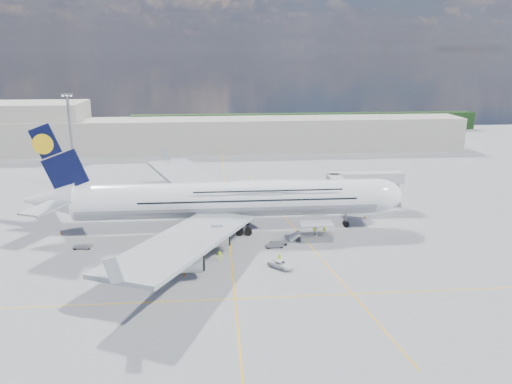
{
  "coord_description": "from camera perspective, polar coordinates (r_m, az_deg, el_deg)",
  "views": [
    {
      "loc": [
        -2.63,
        -88.39,
        36.53
      ],
      "look_at": [
        5.57,
        8.0,
        8.77
      ],
      "focal_mm": 35.0,
      "sensor_mm": 36.0,
      "label": 1
    }
  ],
  "objects": [
    {
      "name": "jet_bridge",
      "position": [
        117.83,
        11.28,
        1.11
      ],
      "size": [
        18.8,
        12.1,
        8.5
      ],
      "color": "#B7B7BC",
      "rests_on": "ground"
    },
    {
      "name": "ground",
      "position": [
        95.67,
        -2.94,
        -6.46
      ],
      "size": [
        300.0,
        300.0,
        0.0
      ],
      "primitive_type": "plane",
      "color": "gray",
      "rests_on": "ground"
    },
    {
      "name": "dolly_row_a",
      "position": [
        91.99,
        -10.11,
        -7.39
      ],
      "size": [
        3.8,
        2.93,
        0.49
      ],
      "rotation": [
        0.0,
        0.0,
        -0.38
      ],
      "color": "gray",
      "rests_on": "ground"
    },
    {
      "name": "dolly_row_c",
      "position": [
        90.08,
        -13.73,
        -8.2
      ],
      "size": [
        2.82,
        1.98,
        0.37
      ],
      "rotation": [
        0.0,
        0.0,
        0.27
      ],
      "color": "gray",
      "rests_on": "ground"
    },
    {
      "name": "cone_wing_right_outer",
      "position": [
        87.44,
        -15.22,
        -9.12
      ],
      "size": [
        0.38,
        0.38,
        0.48
      ],
      "color": "orange",
      "rests_on": "ground"
    },
    {
      "name": "crew_tug",
      "position": [
        90.12,
        -4.17,
        -7.33
      ],
      "size": [
        1.19,
        0.74,
        1.78
      ],
      "primitive_type": "imported",
      "rotation": [
        0.0,
        0.0,
        -0.07
      ],
      "color": "#BFE818",
      "rests_on": "ground"
    },
    {
      "name": "service_van",
      "position": [
        87.37,
        2.87,
        -8.26
      ],
      "size": [
        4.78,
        4.88,
        1.3
      ],
      "primitive_type": "imported",
      "rotation": [
        0.0,
        0.0,
        0.76
      ],
      "color": "white",
      "rests_on": "ground"
    },
    {
      "name": "cone_wing_left_outer",
      "position": [
        122.35,
        -6.28,
        -1.32
      ],
      "size": [
        0.45,
        0.45,
        0.57
      ],
      "color": "orange",
      "rests_on": "ground"
    },
    {
      "name": "crew_loader",
      "position": [
        103.76,
        6.63,
        -4.27
      ],
      "size": [
        0.9,
        0.94,
        1.52
      ],
      "primitive_type": "imported",
      "rotation": [
        0.0,
        0.0,
        -0.94
      ],
      "color": "#D3EA18",
      "rests_on": "ground"
    },
    {
      "name": "taxi_line_diag",
      "position": [
        106.26,
        4.45,
        -4.14
      ],
      "size": [
        14.16,
        99.06,
        0.01
      ],
      "primitive_type": "cube",
      "rotation": [
        0.0,
        0.0,
        0.14
      ],
      "color": "#F2AF0C",
      "rests_on": "ground"
    },
    {
      "name": "cone_wing_left_inner",
      "position": [
        118.82,
        -6.46,
        -1.86
      ],
      "size": [
        0.45,
        0.45,
        0.57
      ],
      "color": "orange",
      "rests_on": "ground"
    },
    {
      "name": "cone_tail",
      "position": [
        110.22,
        -21.4,
        -4.35
      ],
      "size": [
        0.45,
        0.45,
        0.57
      ],
      "color": "orange",
      "rests_on": "ground"
    },
    {
      "name": "cargo_loader",
      "position": [
        99.77,
        6.72,
        -4.81
      ],
      "size": [
        8.53,
        3.2,
        3.67
      ],
      "color": "silver",
      "rests_on": "ground"
    },
    {
      "name": "dolly_nose_near",
      "position": [
        97.26,
        2.6,
        -5.83
      ],
      "size": [
        3.68,
        2.81,
        0.48
      ],
      "rotation": [
        0.0,
        0.0,
        0.37
      ],
      "color": "gray",
      "rests_on": "ground"
    },
    {
      "name": "taxi_line_main",
      "position": [
        95.67,
        -2.94,
        -6.45
      ],
      "size": [
        0.25,
        220.0,
        0.01
      ],
      "primitive_type": "cube",
      "color": "#F2AF0C",
      "rests_on": "ground"
    },
    {
      "name": "dolly_nose_far",
      "position": [
        96.04,
        2.13,
        -6.12
      ],
      "size": [
        3.27,
        1.91,
        0.46
      ],
      "rotation": [
        0.0,
        0.0,
        0.07
      ],
      "color": "gray",
      "rests_on": "ground"
    },
    {
      "name": "cone_nose",
      "position": [
        114.81,
        12.31,
        -2.79
      ],
      "size": [
        0.4,
        0.4,
        0.51
      ],
      "color": "orange",
      "rests_on": "ground"
    },
    {
      "name": "catering_truck_outer",
      "position": [
        139.5,
        -8.23,
        1.5
      ],
      "size": [
        7.72,
        5.23,
        4.26
      ],
      "rotation": [
        0.0,
        0.0,
        -0.44
      ],
      "color": "gray",
      "rests_on": "ground"
    },
    {
      "name": "crew_wing",
      "position": [
        99.12,
        -10.82,
        -5.36
      ],
      "size": [
        0.49,
        1.07,
        1.79
      ],
      "primitive_type": "imported",
      "rotation": [
        0.0,
        0.0,
        1.52
      ],
      "color": "#BCFF1A",
      "rests_on": "ground"
    },
    {
      "name": "crew_van",
      "position": [
        89.0,
        2.69,
        -7.61
      ],
      "size": [
        1.04,
        0.98,
        1.79
      ],
      "primitive_type": "imported",
      "rotation": [
        0.0,
        0.0,
        2.49
      ],
      "color": "#B2F019",
      "rests_on": "ground"
    },
    {
      "name": "terminal",
      "position": [
        185.93,
        -4.01,
        6.52
      ],
      "size": [
        180.0,
        16.0,
        12.0
      ],
      "primitive_type": "cube",
      "color": "#B2AD9E",
      "rests_on": "ground"
    },
    {
      "name": "taxi_line_cross",
      "position": [
        77.57,
        -2.4,
        -12.09
      ],
      "size": [
        120.0,
        0.25,
        0.01
      ],
      "primitive_type": "cube",
      "color": "#F2AF0C",
      "rests_on": "ground"
    },
    {
      "name": "airliner",
      "position": [
        102.8,
        -3.05,
        -0.78
      ],
      "size": [
        77.26,
        79.15,
        23.71
      ],
      "color": "white",
      "rests_on": "ground"
    },
    {
      "name": "catering_truck_inner",
      "position": [
        124.52,
        -8.18,
        -0.2
      ],
      "size": [
        7.84,
        4.07,
        4.46
      ],
      "rotation": [
        0.0,
        0.0,
        -0.2
      ],
      "color": "gray",
      "rests_on": "ground"
    },
    {
      "name": "crew_nose",
      "position": [
        104.27,
        7.83,
        -4.08
      ],
      "size": [
        0.79,
        0.61,
        1.94
      ],
      "primitive_type": "imported",
      "rotation": [
        0.0,
        0.0,
        0.22
      ],
      "color": "#C7E217",
      "rests_on": "ground"
    },
    {
      "name": "dolly_row_b",
      "position": [
        92.95,
        -14.14,
        -7.4
      ],
      "size": [
        3.54,
        2.43,
        0.47
      ],
      "rotation": [
        0.0,
        0.0,
        -0.24
      ],
      "color": "gray",
      "rests_on": "ground"
    },
    {
      "name": "tree_line",
      "position": [
        234.6,
        5.71,
        7.96
      ],
      "size": [
        160.0,
        6.0,
        8.0
      ],
      "primitive_type": "cube",
      "color": "#193814",
      "rests_on": "ground"
    },
    {
      "name": "baggage_tug",
      "position": [
        86.94,
        -7.64,
        -8.46
      ],
      "size": [
        2.85,
        1.93,
        1.63
      ],
      "rotation": [
        0.0,
        0.0,
        -0.3
      ],
      "color": "silver",
      "rests_on": "ground"
    },
    {
      "name": "light_mast",
      "position": [
        140.47,
        -20.31,
        5.46
      ],
      "size": [
        3.0,
        0.7,
        25.5
      ],
      "color": "gray",
      "rests_on": "ground"
    },
    {
      "name": "dolly_back",
      "position": [
        100.94,
        -19.2,
        -5.91
      ],
      "size": [
        3.43,
        1.99,
        0.49
      ],
      "rotation": [
        0.0,
        0.0,
        -0.07
      ],
      "color": "gray",
      "rests_on": "ground"
    },
    {
      "name": "cone_wing_right_inner",
      "position": [
        85.62,
        -8.18,
        -9.25
      ],
      "size": [
        0.38,
        0.38,
        0.48
      ],
      "color": "orange",
      "rests_on": "ground"
    },
    {
      "name": "hangar",
      "position": [
        201.96,
        -24.48,
        6.75
      ],
      "size": [
        40.0,
        22.0,
        18.0
      ],
      "primitive_type": "cube",
      "color": "#B2AD9E",
      "rests_on": "ground"
    }
  ]
}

